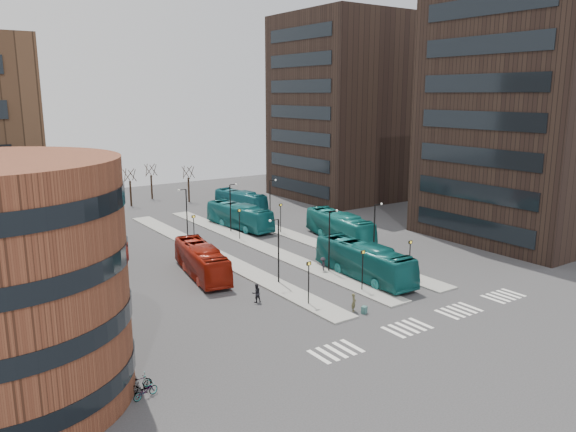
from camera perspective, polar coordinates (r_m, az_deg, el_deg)
ground at (r=42.69m, az=16.95°, el=-12.26°), size 160.00×160.00×0.00m
island_left at (r=62.44m, az=-7.56°, el=-3.86°), size 2.50×45.00×0.15m
island_mid at (r=65.27m, az=-2.87°, el=-3.06°), size 2.50×45.00×0.15m
island_right at (r=68.51m, az=1.40°, el=-2.30°), size 2.50×45.00×0.15m
suitcase at (r=46.33m, az=7.75°, el=-9.43°), size 0.58×0.53×0.58m
red_bus at (r=55.19m, az=-8.77°, el=-4.49°), size 4.42×11.36×3.09m
teal_bus_a at (r=54.41m, az=7.73°, el=-4.54°), size 3.37×12.27×3.39m
teal_bus_b at (r=74.02m, az=-4.96°, el=-0.01°), size 3.92×11.84×3.24m
teal_bus_c at (r=67.94m, az=5.26°, el=-1.07°), size 4.67×12.39×3.37m
teal_bus_d at (r=85.96m, az=-4.83°, el=1.62°), size 3.70×10.69×2.92m
traveller at (r=46.43m, az=6.70°, el=-8.71°), size 0.67×0.65×1.55m
commuter_a at (r=48.13m, az=-3.24°, el=-7.82°), size 0.82×0.65×1.63m
commuter_b at (r=54.26m, az=7.52°, el=-5.51°), size 0.53×1.04×1.70m
commuter_c at (r=55.94m, az=3.56°, el=-4.97°), size 0.98×1.14×1.53m
bicycle_near at (r=35.24m, az=-14.29°, el=-16.83°), size 1.74×0.97×0.87m
bicycle_mid at (r=35.89m, az=-14.76°, el=-16.25°), size 1.58×0.79×0.92m
bicycle_far at (r=36.32m, az=-15.05°, el=-15.92°), size 1.80×1.05×0.89m
crosswalk_stripes at (r=46.24m, az=14.41°, el=-10.15°), size 22.35×2.40×0.01m
tower_near at (r=74.47m, az=23.55°, el=9.50°), size 20.12×20.00×30.00m
tower_far at (r=96.90m, az=6.03°, el=10.86°), size 20.12×20.00×30.00m
sign_poles at (r=58.81m, az=0.38°, el=-2.42°), size 12.45×22.12×3.65m
lamp_posts at (r=63.12m, az=-1.46°, el=-0.30°), size 14.04×20.24×6.12m
bare_trees at (r=93.73m, az=-13.16°, el=3.02°), size 10.97×8.14×5.90m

